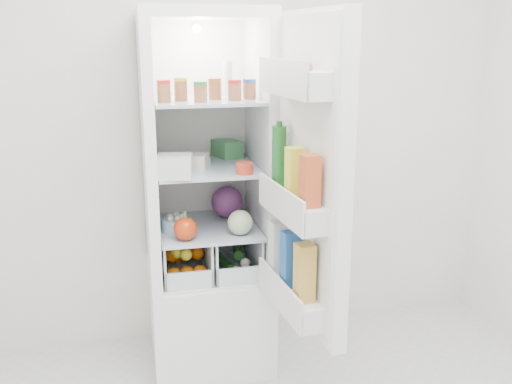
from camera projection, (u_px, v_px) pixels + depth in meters
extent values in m
cube|color=silver|center=(234.00, 108.00, 3.07)|extent=(3.00, 0.02, 2.60)
cube|color=white|center=(209.00, 313.00, 3.03)|extent=(0.60, 0.60, 0.50)
cube|color=white|center=(202.00, 13.00, 2.63)|extent=(0.60, 0.60, 0.05)
cube|color=white|center=(198.00, 142.00, 3.06)|extent=(0.60, 0.05, 1.25)
cube|color=white|center=(149.00, 154.00, 2.75)|extent=(0.05, 0.60, 1.25)
cube|color=white|center=(260.00, 149.00, 2.86)|extent=(0.05, 0.60, 1.25)
cube|color=white|center=(199.00, 143.00, 3.03)|extent=(0.50, 0.01, 1.25)
sphere|color=white|center=(197.00, 28.00, 2.85)|extent=(0.05, 0.05, 0.05)
cube|color=#AFBECD|center=(208.00, 227.00, 2.88)|extent=(0.49, 0.53, 0.01)
cube|color=#AFBECD|center=(206.00, 167.00, 2.80)|extent=(0.49, 0.53, 0.02)
cube|color=#AFBECD|center=(205.00, 100.00, 2.71)|extent=(0.49, 0.53, 0.02)
cylinder|color=#B21919|center=(164.00, 93.00, 2.53)|extent=(0.06, 0.06, 0.08)
cylinder|color=gold|center=(181.00, 91.00, 2.59)|extent=(0.06, 0.06, 0.08)
cylinder|color=#267226|center=(201.00, 92.00, 2.54)|extent=(0.06, 0.06, 0.08)
cylinder|color=brown|center=(215.00, 90.00, 2.65)|extent=(0.06, 0.06, 0.08)
cylinder|color=#B21919|center=(235.00, 91.00, 2.60)|extent=(0.06, 0.06, 0.08)
cylinder|color=#194C8C|center=(249.00, 90.00, 2.66)|extent=(0.06, 0.06, 0.08)
cylinder|color=silver|center=(228.00, 78.00, 2.80)|extent=(0.06, 0.06, 0.17)
cube|color=silver|center=(175.00, 166.00, 2.57)|extent=(0.18, 0.18, 0.10)
cube|color=silver|center=(195.00, 161.00, 2.74)|extent=(0.15, 0.15, 0.07)
cylinder|color=red|center=(245.00, 168.00, 2.63)|extent=(0.08, 0.08, 0.05)
cube|color=silver|center=(192.00, 161.00, 2.81)|extent=(0.18, 0.16, 0.04)
cube|color=#42924E|center=(227.00, 149.00, 3.00)|extent=(0.16, 0.18, 0.09)
sphere|color=#5E205D|center=(227.00, 202.00, 3.00)|extent=(0.17, 0.17, 0.17)
sphere|color=red|center=(185.00, 229.00, 2.66)|extent=(0.11, 0.11, 0.11)
cylinder|color=#9CCCE9|center=(175.00, 225.00, 2.79)|extent=(0.17, 0.17, 0.06)
sphere|color=#B3C795|center=(240.00, 222.00, 2.74)|extent=(0.12, 0.12, 0.12)
sphere|color=orange|center=(174.00, 274.00, 2.78)|extent=(0.07, 0.07, 0.07)
sphere|color=orange|center=(187.00, 273.00, 2.79)|extent=(0.07, 0.07, 0.07)
sphere|color=orange|center=(200.00, 272.00, 2.81)|extent=(0.07, 0.07, 0.07)
sphere|color=orange|center=(171.00, 255.00, 2.88)|extent=(0.07, 0.07, 0.07)
sphere|color=orange|center=(184.00, 254.00, 2.89)|extent=(0.07, 0.07, 0.07)
sphere|color=orange|center=(197.00, 253.00, 2.90)|extent=(0.07, 0.07, 0.07)
sphere|color=orange|center=(177.00, 256.00, 3.01)|extent=(0.07, 0.07, 0.07)
sphere|color=yellow|center=(177.00, 252.00, 2.82)|extent=(0.06, 0.06, 0.06)
sphere|color=yellow|center=(189.00, 244.00, 2.93)|extent=(0.06, 0.06, 0.06)
sphere|color=yellow|center=(186.00, 255.00, 2.79)|extent=(0.06, 0.06, 0.06)
cylinder|color=#1E4918|center=(224.00, 263.00, 2.95)|extent=(0.09, 0.21, 0.05)
cylinder|color=#1E4918|center=(238.00, 249.00, 3.00)|extent=(0.08, 0.21, 0.05)
sphere|color=white|center=(236.00, 271.00, 2.85)|extent=(0.05, 0.05, 0.05)
sphere|color=white|center=(245.00, 263.00, 2.87)|extent=(0.05, 0.05, 0.05)
cube|color=white|center=(313.00, 175.00, 2.32)|extent=(0.12, 0.60, 1.30)
cube|color=white|center=(305.00, 176.00, 2.31)|extent=(0.06, 0.56, 1.26)
cube|color=silver|center=(295.00, 82.00, 2.20)|extent=(0.16, 0.51, 0.10)
cube|color=silver|center=(293.00, 206.00, 2.33)|extent=(0.16, 0.51, 0.10)
cube|color=silver|center=(291.00, 296.00, 2.43)|extent=(0.16, 0.51, 0.10)
sphere|color=#925F42|center=(306.00, 68.00, 2.07)|extent=(0.05, 0.05, 0.05)
sphere|color=#925F42|center=(298.00, 67.00, 2.14)|extent=(0.05, 0.05, 0.05)
sphere|color=#925F42|center=(290.00, 66.00, 2.21)|extent=(0.05, 0.05, 0.05)
sphere|color=#925F42|center=(283.00, 65.00, 2.29)|extent=(0.05, 0.05, 0.05)
sphere|color=#925F42|center=(276.00, 64.00, 2.36)|extent=(0.05, 0.05, 0.05)
cylinder|color=#18561F|center=(279.00, 156.00, 2.42)|extent=(0.06, 0.06, 0.26)
cube|color=yellow|center=(295.00, 172.00, 2.26)|extent=(0.07, 0.07, 0.20)
cube|color=#CC4D24|center=(310.00, 181.00, 2.12)|extent=(0.07, 0.07, 0.20)
cube|color=white|center=(278.00, 247.00, 2.52)|extent=(0.08, 0.08, 0.24)
cube|color=#225DAE|center=(291.00, 259.00, 2.39)|extent=(0.08, 0.08, 0.24)
cube|color=gold|center=(305.00, 273.00, 2.25)|extent=(0.08, 0.08, 0.24)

